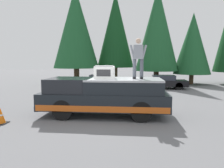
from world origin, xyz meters
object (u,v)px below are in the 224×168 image
(compressor_unit, at_px, (105,72))
(parked_car_black, at_px, (162,82))
(person_on_truck_bed, at_px, (138,57))
(traffic_cone, at_px, (1,116))
(parked_car_silver, at_px, (100,81))
(pickup_truck, at_px, (104,96))

(compressor_unit, relative_size, parked_car_black, 0.20)
(compressor_unit, bearing_deg, parked_car_black, -21.86)
(person_on_truck_bed, height_order, traffic_cone, person_on_truck_bed)
(parked_car_black, distance_m, parked_car_silver, 5.47)
(compressor_unit, xyz_separation_m, parked_car_black, (9.42, -3.78, -1.35))
(pickup_truck, bearing_deg, parked_car_silver, 9.90)
(pickup_truck, relative_size, parked_car_silver, 1.35)
(parked_car_silver, bearing_deg, parked_car_black, -91.85)
(compressor_unit, bearing_deg, parked_car_silver, 9.98)
(person_on_truck_bed, relative_size, traffic_cone, 2.73)
(pickup_truck, distance_m, person_on_truck_bed, 2.22)
(traffic_cone, bearing_deg, parked_car_silver, -10.96)
(pickup_truck, xyz_separation_m, compressor_unit, (-0.06, -0.02, 1.05))
(pickup_truck, distance_m, compressor_unit, 1.06)
(pickup_truck, height_order, compressor_unit, compressor_unit)
(person_on_truck_bed, height_order, parked_car_black, person_on_truck_bed)
(traffic_cone, bearing_deg, compressor_unit, -68.24)
(pickup_truck, bearing_deg, traffic_cone, 112.69)
(traffic_cone, bearing_deg, person_on_truck_bed, -74.29)
(pickup_truck, xyz_separation_m, traffic_cone, (-1.60, 3.82, -0.58))
(parked_car_silver, bearing_deg, person_on_truck_bed, -162.08)
(compressor_unit, distance_m, parked_car_black, 10.24)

